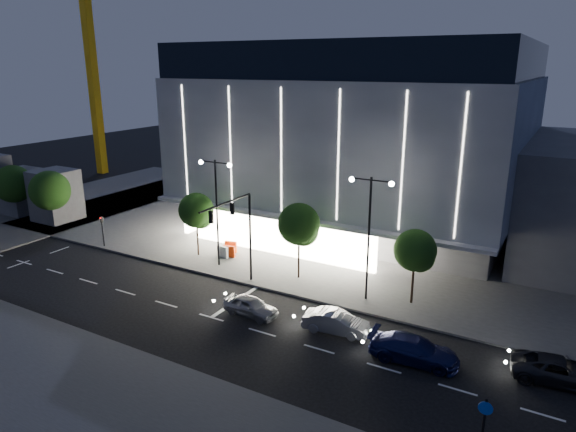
{
  "coord_description": "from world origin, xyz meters",
  "views": [
    {
      "loc": [
        21.68,
        -25.77,
        16.2
      ],
      "look_at": [
        3.0,
        7.07,
        5.0
      ],
      "focal_mm": 32.0,
      "sensor_mm": 36.0,
      "label": 1
    }
  ],
  "objects_px": {
    "street_lamp_east": "(369,221)",
    "barrier_c": "(231,247)",
    "tree_left": "(197,212)",
    "tree_mid": "(299,226)",
    "barrier_a": "(229,251)",
    "car_second": "(336,322)",
    "traffic_mast": "(239,224)",
    "barrier_b": "(223,252)",
    "car_third": "(414,350)",
    "street_lamp_west": "(216,197)",
    "car_lead": "(250,306)",
    "ped_signal_far": "(102,228)",
    "tree_right": "(415,253)",
    "car_fourth": "(560,370)",
    "tower_crane": "(94,33)"
  },
  "relations": [
    {
      "from": "tree_left",
      "to": "car_fourth",
      "type": "relative_size",
      "value": 1.18
    },
    {
      "from": "traffic_mast",
      "to": "barrier_a",
      "type": "height_order",
      "value": "traffic_mast"
    },
    {
      "from": "ped_signal_far",
      "to": "barrier_b",
      "type": "xyz_separation_m",
      "value": [
        11.22,
        3.08,
        -1.24
      ]
    },
    {
      "from": "street_lamp_west",
      "to": "tree_mid",
      "type": "height_order",
      "value": "street_lamp_west"
    },
    {
      "from": "traffic_mast",
      "to": "street_lamp_east",
      "type": "xyz_separation_m",
      "value": [
        9.0,
        2.66,
        0.93
      ]
    },
    {
      "from": "street_lamp_west",
      "to": "car_second",
      "type": "relative_size",
      "value": 2.15
    },
    {
      "from": "street_lamp_west",
      "to": "tree_mid",
      "type": "relative_size",
      "value": 1.46
    },
    {
      "from": "tree_left",
      "to": "barrier_c",
      "type": "distance_m",
      "value": 4.41
    },
    {
      "from": "tree_right",
      "to": "car_fourth",
      "type": "xyz_separation_m",
      "value": [
        9.46,
        -5.13,
        -3.21
      ]
    },
    {
      "from": "barrier_a",
      "to": "car_second",
      "type": "bearing_deg",
      "value": -40.02
    },
    {
      "from": "barrier_c",
      "to": "car_lead",
      "type": "bearing_deg",
      "value": -58.9
    },
    {
      "from": "car_third",
      "to": "barrier_b",
      "type": "bearing_deg",
      "value": 64.37
    },
    {
      "from": "street_lamp_east",
      "to": "car_second",
      "type": "distance_m",
      "value": 7.39
    },
    {
      "from": "car_second",
      "to": "barrier_c",
      "type": "distance_m",
      "value": 16.16
    },
    {
      "from": "street_lamp_west",
      "to": "tree_mid",
      "type": "xyz_separation_m",
      "value": [
        7.03,
        1.02,
        -1.62
      ]
    },
    {
      "from": "street_lamp_east",
      "to": "barrier_b",
      "type": "relative_size",
      "value": 8.18
    },
    {
      "from": "street_lamp_east",
      "to": "tree_mid",
      "type": "distance_m",
      "value": 6.27
    },
    {
      "from": "tower_crane",
      "to": "barrier_c",
      "type": "xyz_separation_m",
      "value": [
        37.0,
        -19.03,
        -19.86
      ]
    },
    {
      "from": "tower_crane",
      "to": "tree_right",
      "type": "relative_size",
      "value": 5.81
    },
    {
      "from": "traffic_mast",
      "to": "car_second",
      "type": "relative_size",
      "value": 1.69
    },
    {
      "from": "tree_mid",
      "to": "car_lead",
      "type": "height_order",
      "value": "tree_mid"
    },
    {
      "from": "car_second",
      "to": "barrier_c",
      "type": "xyz_separation_m",
      "value": [
        -13.95,
        8.15,
        -0.04
      ]
    },
    {
      "from": "car_second",
      "to": "barrier_c",
      "type": "bearing_deg",
      "value": 52.74
    },
    {
      "from": "tree_left",
      "to": "car_third",
      "type": "relative_size",
      "value": 1.13
    },
    {
      "from": "tree_right",
      "to": "barrier_a",
      "type": "height_order",
      "value": "tree_right"
    },
    {
      "from": "ped_signal_far",
      "to": "car_fourth",
      "type": "relative_size",
      "value": 0.62
    },
    {
      "from": "street_lamp_east",
      "to": "car_second",
      "type": "bearing_deg",
      "value": -89.7
    },
    {
      "from": "ped_signal_far",
      "to": "tree_mid",
      "type": "relative_size",
      "value": 0.49
    },
    {
      "from": "tree_left",
      "to": "traffic_mast",
      "type": "bearing_deg",
      "value": -27.84
    },
    {
      "from": "tree_right",
      "to": "traffic_mast",
      "type": "bearing_deg",
      "value": -162.98
    },
    {
      "from": "traffic_mast",
      "to": "barrier_b",
      "type": "height_order",
      "value": "traffic_mast"
    },
    {
      "from": "car_lead",
      "to": "street_lamp_east",
      "type": "bearing_deg",
      "value": -41.65
    },
    {
      "from": "tree_left",
      "to": "ped_signal_far",
      "type": "bearing_deg",
      "value": -164.39
    },
    {
      "from": "tree_mid",
      "to": "car_third",
      "type": "height_order",
      "value": "tree_mid"
    },
    {
      "from": "tree_left",
      "to": "tree_right",
      "type": "xyz_separation_m",
      "value": [
        19.0,
        -0.0,
        -0.15
      ]
    },
    {
      "from": "street_lamp_west",
      "to": "car_second",
      "type": "height_order",
      "value": "street_lamp_west"
    },
    {
      "from": "tree_mid",
      "to": "barrier_a",
      "type": "relative_size",
      "value": 5.59
    },
    {
      "from": "tree_mid",
      "to": "barrier_c",
      "type": "distance_m",
      "value": 8.98
    },
    {
      "from": "car_third",
      "to": "barrier_c",
      "type": "distance_m",
      "value": 21.13
    },
    {
      "from": "tree_right",
      "to": "barrier_b",
      "type": "xyz_separation_m",
      "value": [
        -16.81,
        0.56,
        -3.23
      ]
    },
    {
      "from": "traffic_mast",
      "to": "car_lead",
      "type": "bearing_deg",
      "value": -46.61
    },
    {
      "from": "barrier_a",
      "to": "tower_crane",
      "type": "bearing_deg",
      "value": 139.73
    },
    {
      "from": "street_lamp_west",
      "to": "ped_signal_far",
      "type": "xyz_separation_m",
      "value": [
        -12.0,
        -1.5,
        -4.07
      ]
    },
    {
      "from": "street_lamp_east",
      "to": "barrier_c",
      "type": "xyz_separation_m",
      "value": [
        -13.92,
        2.97,
        -5.31
      ]
    },
    {
      "from": "street_lamp_east",
      "to": "tree_mid",
      "type": "bearing_deg",
      "value": 170.31
    },
    {
      "from": "barrier_a",
      "to": "barrier_c",
      "type": "relative_size",
      "value": 1.0
    },
    {
      "from": "car_second",
      "to": "barrier_b",
      "type": "xyz_separation_m",
      "value": [
        -13.81,
        6.77,
        -0.04
      ]
    },
    {
      "from": "tree_right",
      "to": "car_third",
      "type": "bearing_deg",
      "value": -72.66
    },
    {
      "from": "street_lamp_west",
      "to": "tree_left",
      "type": "distance_m",
      "value": 3.69
    },
    {
      "from": "tower_crane",
      "to": "barrier_c",
      "type": "distance_m",
      "value": 46.1
    }
  ]
}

